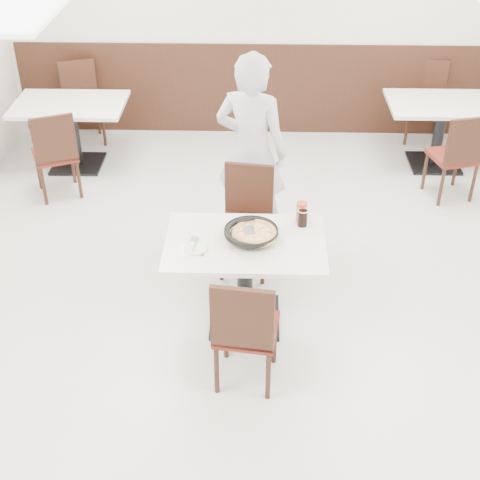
{
  "coord_description": "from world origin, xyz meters",
  "views": [
    {
      "loc": [
        -0.06,
        -4.26,
        3.53
      ],
      "look_at": [
        -0.17,
        -0.3,
        0.88
      ],
      "focal_mm": 50.0,
      "sensor_mm": 36.0,
      "label": 1
    }
  ],
  "objects_px": {
    "bg_table_left": "(74,135)",
    "bg_chair_left_far": "(83,105)",
    "chair_near": "(246,327)",
    "bg_chair_right_near": "(453,154)",
    "pizza_pan": "(251,235)",
    "bg_chair_left_near": "(55,153)",
    "cola_glass": "(303,218)",
    "bg_chair_right_far": "(426,103)",
    "diner_person": "(251,152)",
    "pizza": "(255,234)",
    "main_table": "(245,282)",
    "side_plate": "(196,248)",
    "red_cup": "(302,212)",
    "chair_far": "(245,224)",
    "bg_table_right": "(438,134)"
  },
  "relations": [
    {
      "from": "pizza",
      "to": "main_table",
      "type": "bearing_deg",
      "value": -172.06
    },
    {
      "from": "cola_glass",
      "to": "bg_chair_right_far",
      "type": "xyz_separation_m",
      "value": [
        1.64,
        3.17,
        -0.34
      ]
    },
    {
      "from": "main_table",
      "to": "bg_table_right",
      "type": "relative_size",
      "value": 1.0
    },
    {
      "from": "bg_table_left",
      "to": "bg_chair_left_far",
      "type": "relative_size",
      "value": 1.26
    },
    {
      "from": "bg_chair_left_far",
      "to": "bg_chair_right_near",
      "type": "bearing_deg",
      "value": 141.94
    },
    {
      "from": "chair_near",
      "to": "bg_chair_right_far",
      "type": "bearing_deg",
      "value": 70.86
    },
    {
      "from": "red_cup",
      "to": "bg_table_right",
      "type": "height_order",
      "value": "red_cup"
    },
    {
      "from": "pizza",
      "to": "cola_glass",
      "type": "height_order",
      "value": "cola_glass"
    },
    {
      "from": "chair_near",
      "to": "cola_glass",
      "type": "relative_size",
      "value": 7.31
    },
    {
      "from": "side_plate",
      "to": "cola_glass",
      "type": "bearing_deg",
      "value": 23.78
    },
    {
      "from": "pizza",
      "to": "red_cup",
      "type": "relative_size",
      "value": 2.13
    },
    {
      "from": "main_table",
      "to": "bg_chair_left_near",
      "type": "bearing_deg",
      "value": 135.11
    },
    {
      "from": "red_cup",
      "to": "bg_chair_left_near",
      "type": "bearing_deg",
      "value": 145.34
    },
    {
      "from": "main_table",
      "to": "cola_glass",
      "type": "relative_size",
      "value": 9.23
    },
    {
      "from": "chair_far",
      "to": "bg_chair_left_far",
      "type": "height_order",
      "value": "same"
    },
    {
      "from": "cola_glass",
      "to": "bg_chair_right_near",
      "type": "bearing_deg",
      "value": 47.96
    },
    {
      "from": "chair_near",
      "to": "cola_glass",
      "type": "height_order",
      "value": "chair_near"
    },
    {
      "from": "pizza_pan",
      "to": "bg_chair_left_far",
      "type": "height_order",
      "value": "bg_chair_left_far"
    },
    {
      "from": "bg_chair_left_far",
      "to": "bg_chair_right_far",
      "type": "xyz_separation_m",
      "value": [
        4.06,
        0.16,
        0.0
      ]
    },
    {
      "from": "red_cup",
      "to": "bg_chair_right_near",
      "type": "distance_m",
      "value": 2.43
    },
    {
      "from": "diner_person",
      "to": "pizza_pan",
      "type": "bearing_deg",
      "value": 108.92
    },
    {
      "from": "bg_chair_left_far",
      "to": "bg_chair_right_far",
      "type": "height_order",
      "value": "same"
    },
    {
      "from": "chair_near",
      "to": "bg_chair_right_near",
      "type": "relative_size",
      "value": 1.0
    },
    {
      "from": "pizza",
      "to": "bg_table_right",
      "type": "xyz_separation_m",
      "value": [
        2.03,
        2.75,
        -0.44
      ]
    },
    {
      "from": "chair_far",
      "to": "bg_table_left",
      "type": "distance_m",
      "value": 2.76
    },
    {
      "from": "pizza_pan",
      "to": "diner_person",
      "type": "height_order",
      "value": "diner_person"
    },
    {
      "from": "pizza_pan",
      "to": "red_cup",
      "type": "bearing_deg",
      "value": 35.51
    },
    {
      "from": "bg_chair_left_far",
      "to": "bg_chair_right_near",
      "type": "xyz_separation_m",
      "value": [
        4.06,
        -1.19,
        0.0
      ]
    },
    {
      "from": "side_plate",
      "to": "bg_chair_left_far",
      "type": "height_order",
      "value": "bg_chair_left_far"
    },
    {
      "from": "side_plate",
      "to": "bg_chair_right_near",
      "type": "height_order",
      "value": "bg_chair_right_near"
    },
    {
      "from": "red_cup",
      "to": "bg_chair_left_far",
      "type": "xyz_separation_m",
      "value": [
        -2.41,
        2.94,
        -0.35
      ]
    },
    {
      "from": "main_table",
      "to": "bg_table_right",
      "type": "distance_m",
      "value": 3.47
    },
    {
      "from": "diner_person",
      "to": "bg_chair_left_far",
      "type": "relative_size",
      "value": 1.9
    },
    {
      "from": "bg_chair_left_near",
      "to": "bg_chair_right_far",
      "type": "height_order",
      "value": "same"
    },
    {
      "from": "pizza_pan",
      "to": "side_plate",
      "type": "height_order",
      "value": "pizza_pan"
    },
    {
      "from": "pizza",
      "to": "bg_chair_right_far",
      "type": "xyz_separation_m",
      "value": [
        2.01,
        3.4,
        -0.34
      ]
    },
    {
      "from": "chair_far",
      "to": "cola_glass",
      "type": "relative_size",
      "value": 7.31
    },
    {
      "from": "diner_person",
      "to": "pizza",
      "type": "bearing_deg",
      "value": 110.15
    },
    {
      "from": "main_table",
      "to": "pizza",
      "type": "distance_m",
      "value": 0.44
    },
    {
      "from": "pizza_pan",
      "to": "main_table",
      "type": "bearing_deg",
      "value": -143.6
    },
    {
      "from": "bg_chair_left_far",
      "to": "chair_far",
      "type": "bearing_deg",
      "value": 105.75
    },
    {
      "from": "pizza_pan",
      "to": "bg_chair_left_near",
      "type": "bearing_deg",
      "value": 136.19
    },
    {
      "from": "bg_chair_left_near",
      "to": "bg_chair_left_far",
      "type": "relative_size",
      "value": 1.0
    },
    {
      "from": "bg_chair_left_far",
      "to": "bg_table_right",
      "type": "distance_m",
      "value": 4.11
    },
    {
      "from": "bg_chair_right_near",
      "to": "side_plate",
      "type": "bearing_deg",
      "value": -153.56
    },
    {
      "from": "cola_glass",
      "to": "red_cup",
      "type": "height_order",
      "value": "red_cup"
    },
    {
      "from": "chair_near",
      "to": "bg_table_left",
      "type": "xyz_separation_m",
      "value": [
        -1.99,
        3.27,
        -0.1
      ]
    },
    {
      "from": "cola_glass",
      "to": "bg_chair_left_far",
      "type": "distance_m",
      "value": 3.88
    },
    {
      "from": "bg_table_left",
      "to": "bg_chair_left_far",
      "type": "height_order",
      "value": "bg_chair_left_far"
    },
    {
      "from": "pizza",
      "to": "bg_table_left",
      "type": "relative_size",
      "value": 0.28
    }
  ]
}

